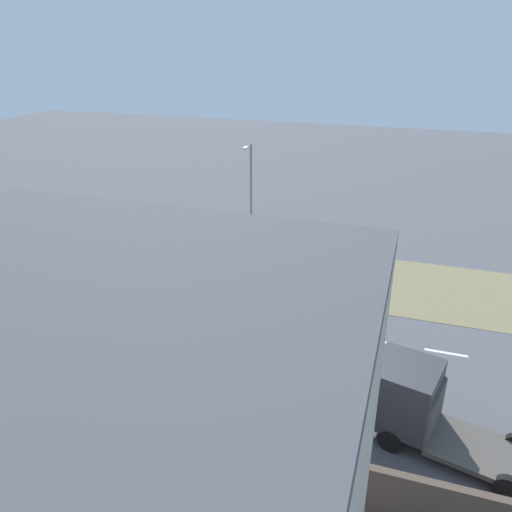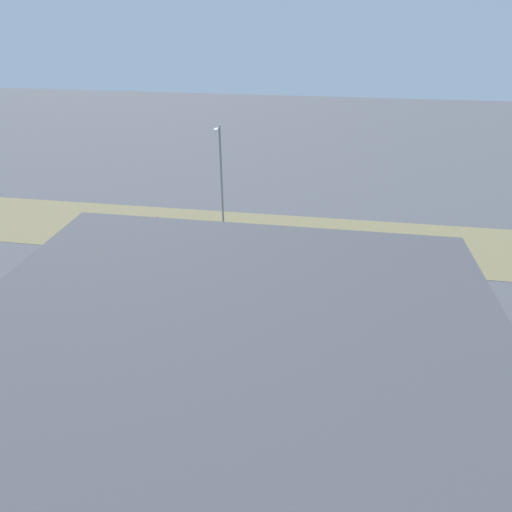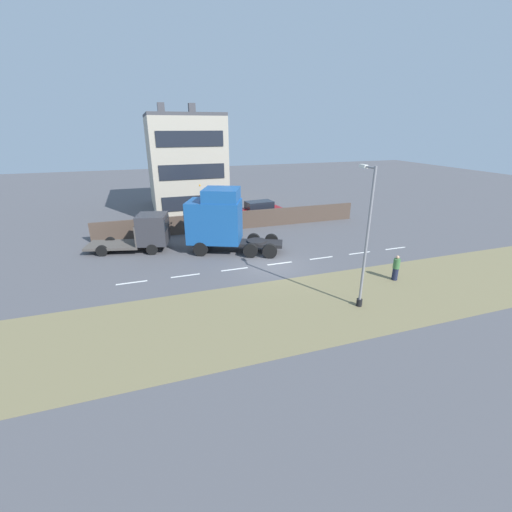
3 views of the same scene
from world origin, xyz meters
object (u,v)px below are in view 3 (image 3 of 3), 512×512
(pedestrian, at_px, (396,268))
(parked_car, at_px, (258,212))
(lorry_cab, at_px, (218,220))
(flatbed_truck, at_px, (147,232))
(lamp_post, at_px, (365,245))

(pedestrian, bearing_deg, parked_car, 12.60)
(parked_car, bearing_deg, lorry_cab, 136.24)
(lorry_cab, height_order, flatbed_truck, lorry_cab)
(flatbed_truck, xyz_separation_m, lamp_post, (-12.36, -10.04, 1.89))
(lamp_post, distance_m, pedestrian, 5.12)
(lorry_cab, bearing_deg, pedestrian, -109.93)
(flatbed_truck, relative_size, pedestrian, 3.95)
(lamp_post, relative_size, pedestrian, 4.49)
(flatbed_truck, distance_m, lamp_post, 16.04)
(lorry_cab, xyz_separation_m, pedestrian, (-8.53, -8.95, -1.58))
(parked_car, xyz_separation_m, pedestrian, (-15.47, -3.46, -0.21))
(flatbed_truck, xyz_separation_m, pedestrian, (-10.35, -14.00, -0.68))
(lorry_cab, relative_size, parked_car, 1.48)
(lorry_cab, xyz_separation_m, lamp_post, (-10.54, -4.99, 0.99))
(flatbed_truck, bearing_deg, pedestrian, 67.45)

